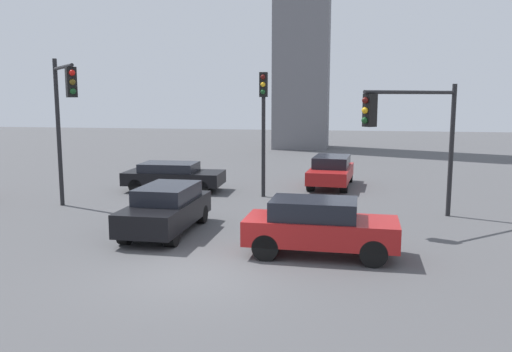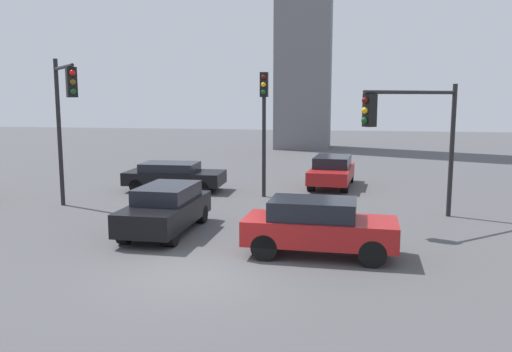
{
  "view_description": "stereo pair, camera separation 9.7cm",
  "coord_description": "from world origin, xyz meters",
  "views": [
    {
      "loc": [
        3.4,
        -11.61,
        4.19
      ],
      "look_at": [
        0.32,
        6.14,
        1.46
      ],
      "focal_mm": 37.11,
      "sensor_mm": 36.0,
      "label": 1
    },
    {
      "loc": [
        3.5,
        -11.59,
        4.19
      ],
      "look_at": [
        0.32,
        6.14,
        1.46
      ],
      "focal_mm": 37.11,
      "sensor_mm": 36.0,
      "label": 2
    }
  ],
  "objects": [
    {
      "name": "car_0",
      "position": [
        2.72,
        2.06,
        0.8
      ],
      "size": [
        4.04,
        1.78,
        1.51
      ],
      "rotation": [
        0.0,
        0.0,
        -0.03
      ],
      "color": "maroon",
      "rests_on": "ground_plane"
    },
    {
      "name": "traffic_light_2",
      "position": [
        5.44,
        6.2,
        3.3
      ],
      "size": [
        3.24,
        2.88,
        4.61
      ],
      "rotation": [
        0.0,
        0.0,
        -2.42
      ],
      "color": "black",
      "rests_on": "ground_plane"
    },
    {
      "name": "ground_plane",
      "position": [
        0.0,
        0.0,
        0.0
      ],
      "size": [
        109.1,
        109.1,
        0.0
      ],
      "primitive_type": "plane",
      "color": "#4C4C4F"
    },
    {
      "name": "traffic_light_1",
      "position": [
        -6.59,
        5.94,
        3.87
      ],
      "size": [
        2.06,
        2.36,
        5.58
      ],
      "rotation": [
        0.0,
        0.0,
        -0.86
      ],
      "color": "black",
      "rests_on": "ground_plane"
    },
    {
      "name": "car_2",
      "position": [
        -4.22,
        10.7,
        0.69
      ],
      "size": [
        4.37,
        2.01,
        1.26
      ],
      "rotation": [
        0.0,
        0.0,
        0.02
      ],
      "color": "black",
      "rests_on": "ground_plane"
    },
    {
      "name": "traffic_light_0",
      "position": [
        -0.03,
        10.0,
        3.59
      ],
      "size": [
        0.33,
        0.47,
        5.16
      ],
      "rotation": [
        0.0,
        0.0,
        -1.54
      ],
      "color": "black",
      "rests_on": "ground_plane"
    },
    {
      "name": "car_3",
      "position": [
        -2.07,
        3.68,
        0.76
      ],
      "size": [
        1.78,
        4.25,
        1.45
      ],
      "rotation": [
        0.0,
        0.0,
        -1.59
      ],
      "color": "black",
      "rests_on": "ground_plane"
    },
    {
      "name": "car_4",
      "position": [
        2.69,
        13.1,
        0.75
      ],
      "size": [
        2.11,
        4.39,
        1.41
      ],
      "rotation": [
        0.0,
        0.0,
        -1.65
      ],
      "color": "maroon",
      "rests_on": "ground_plane"
    }
  ]
}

